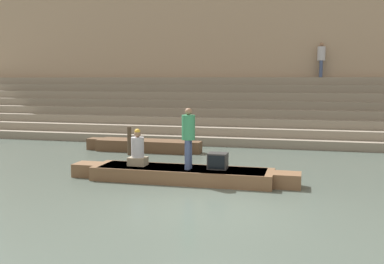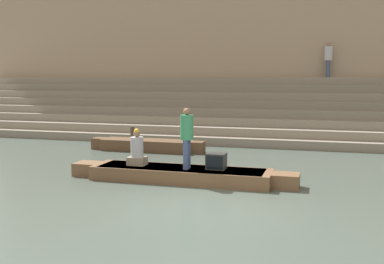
{
  "view_description": "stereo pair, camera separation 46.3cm",
  "coord_description": "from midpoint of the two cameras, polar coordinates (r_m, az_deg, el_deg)",
  "views": [
    {
      "loc": [
        2.02,
        -9.79,
        2.94
      ],
      "look_at": [
        -1.37,
        3.66,
        1.29
      ],
      "focal_mm": 42.0,
      "sensor_mm": 36.0,
      "label": 1
    },
    {
      "loc": [
        2.47,
        -9.67,
        2.94
      ],
      "look_at": [
        -1.37,
        3.66,
        1.29
      ],
      "focal_mm": 42.0,
      "sensor_mm": 36.0,
      "label": 2
    }
  ],
  "objects": [
    {
      "name": "ghat_steps",
      "position": [
        22.2,
        8.33,
        1.86
      ],
      "size": [
        36.0,
        4.68,
        3.02
      ],
      "color": "gray",
      "rests_on": "ground"
    },
    {
      "name": "rowboat_main",
      "position": [
        13.01,
        -2.33,
        -5.35
      ],
      "size": [
        6.7,
        1.37,
        0.39
      ],
      "rotation": [
        0.0,
        0.0,
        -0.03
      ],
      "color": "brown",
      "rests_on": "ground"
    },
    {
      "name": "person_on_steps",
      "position": [
        23.4,
        15.55,
        9.1
      ],
      "size": [
        0.39,
        0.39,
        1.71
      ],
      "rotation": [
        0.0,
        0.0,
        6.22
      ],
      "color": "#3D4C75",
      "rests_on": "ghat_steps"
    },
    {
      "name": "person_standing",
      "position": [
        12.64,
        -1.51,
        -0.28
      ],
      "size": [
        0.38,
        0.38,
        1.74
      ],
      "rotation": [
        0.0,
        0.0,
        0.16
      ],
      "color": "#3D4C75",
      "rests_on": "rowboat_main"
    },
    {
      "name": "back_wall",
      "position": [
        24.44,
        9.03,
        11.12
      ],
      "size": [
        34.2,
        1.28,
        9.71
      ],
      "color": "tan",
      "rests_on": "ground"
    },
    {
      "name": "moored_boat_shore",
      "position": [
        18.5,
        -6.91,
        -1.66
      ],
      "size": [
        4.82,
        1.06,
        0.46
      ],
      "rotation": [
        0.0,
        0.0,
        0.1
      ],
      "color": "brown",
      "rests_on": "ground"
    },
    {
      "name": "tv_set",
      "position": [
        12.77,
        2.25,
        -3.7
      ],
      "size": [
        0.55,
        0.46,
        0.45
      ],
      "rotation": [
        0.0,
        0.0,
        -0.06
      ],
      "color": "#2D2D2D",
      "rests_on": "rowboat_main"
    },
    {
      "name": "ground_plane",
      "position": [
        10.41,
        1.14,
        -9.64
      ],
      "size": [
        120.0,
        120.0,
        0.0
      ],
      "primitive_type": "plane",
      "color": "#47544C"
    },
    {
      "name": "mooring_post",
      "position": [
        17.54,
        -8.71,
        -1.14
      ],
      "size": [
        0.16,
        0.16,
        1.1
      ],
      "primitive_type": "cylinder",
      "color": "#473828",
      "rests_on": "ground"
    },
    {
      "name": "person_rowing",
      "position": [
        13.36,
        -7.9,
        -2.41
      ],
      "size": [
        0.53,
        0.41,
        1.09
      ],
      "rotation": [
        0.0,
        0.0,
        -0.18
      ],
      "color": "gray",
      "rests_on": "rowboat_main"
    }
  ]
}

